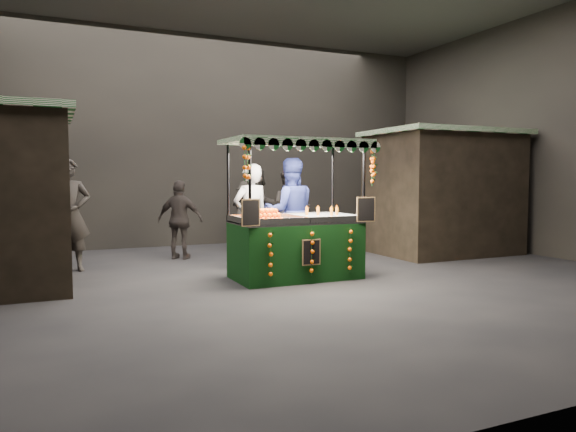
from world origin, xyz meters
name	(u,v)px	position (x,y,z in m)	size (l,w,h in m)	color
ground	(281,281)	(0.00, 0.00, 0.00)	(12.00, 12.00, 0.00)	black
market_hall	(281,60)	(0.00, 0.00, 3.38)	(12.10, 10.10, 5.05)	black
neighbour_stall_right	(442,192)	(4.40, 1.50, 1.31)	(3.00, 2.20, 2.60)	black
juice_stall	(297,236)	(0.32, 0.11, 0.68)	(2.27, 1.34, 2.20)	black
vendor_grey	(251,217)	(-0.04, 1.25, 0.92)	(0.75, 0.57, 1.85)	gray
vendor_blue	(290,212)	(0.72, 1.27, 0.98)	(1.09, 0.93, 1.96)	navy
shopper_0	(69,215)	(-2.96, 2.28, 0.97)	(0.75, 0.54, 1.94)	#2A2522
shopper_1	(291,211)	(1.46, 2.86, 0.89)	(1.10, 1.06, 1.79)	#2D2825
shopper_2	(180,220)	(-0.92, 2.91, 0.78)	(0.98, 0.82, 1.56)	#2A2422
shopper_3	(248,215)	(0.73, 3.51, 0.78)	(1.11, 1.13, 1.56)	#2D2924
shopper_4	(14,217)	(-3.80, 2.27, 0.97)	(0.95, 0.62, 1.93)	#2C2524
shopper_5	(255,209)	(0.87, 3.46, 0.92)	(1.18, 1.79, 1.84)	#2C2724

